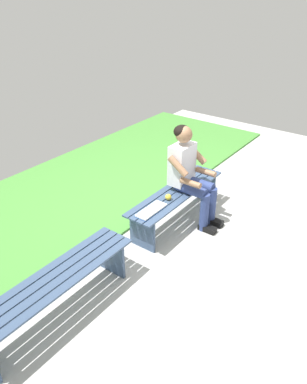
{
  "coord_description": "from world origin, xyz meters",
  "views": [
    {
      "loc": [
        3.36,
        2.16,
        2.68
      ],
      "look_at": [
        0.67,
        0.15,
        0.78
      ],
      "focal_mm": 34.9,
      "sensor_mm": 36.0,
      "label": 1
    }
  ],
  "objects_px": {
    "apple": "(168,197)",
    "bench_near": "(176,199)",
    "bench_far": "(55,288)",
    "book_open": "(151,210)",
    "person_seated": "(190,172)"
  },
  "relations": [
    {
      "from": "person_seated",
      "to": "book_open",
      "type": "height_order",
      "value": "person_seated"
    },
    {
      "from": "person_seated",
      "to": "apple",
      "type": "xyz_separation_m",
      "value": [
        0.35,
        -0.07,
        -0.21
      ]
    },
    {
      "from": "book_open",
      "to": "bench_far",
      "type": "bearing_deg",
      "value": -0.72
    },
    {
      "from": "bench_far",
      "to": "person_seated",
      "type": "distance_m",
      "value": 2.09
    },
    {
      "from": "book_open",
      "to": "person_seated",
      "type": "bearing_deg",
      "value": 173.86
    },
    {
      "from": "bench_far",
      "to": "book_open",
      "type": "bearing_deg",
      "value": 179.04
    },
    {
      "from": "bench_far",
      "to": "person_seated",
      "type": "bearing_deg",
      "value": 177.26
    },
    {
      "from": "bench_near",
      "to": "person_seated",
      "type": "xyz_separation_m",
      "value": [
        -0.13,
        0.1,
        0.35
      ]
    },
    {
      "from": "bench_near",
      "to": "person_seated",
      "type": "relative_size",
      "value": 1.31
    },
    {
      "from": "bench_far",
      "to": "apple",
      "type": "height_order",
      "value": "apple"
    },
    {
      "from": "apple",
      "to": "bench_near",
      "type": "bearing_deg",
      "value": -172.19
    },
    {
      "from": "bench_far",
      "to": "person_seated",
      "type": "xyz_separation_m",
      "value": [
        -2.06,
        0.1,
        0.35
      ]
    },
    {
      "from": "bench_far",
      "to": "apple",
      "type": "bearing_deg",
      "value": 178.97
    },
    {
      "from": "person_seated",
      "to": "book_open",
      "type": "xyz_separation_m",
      "value": [
        0.67,
        -0.08,
        -0.24
      ]
    },
    {
      "from": "bench_near",
      "to": "apple",
      "type": "height_order",
      "value": "apple"
    }
  ]
}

